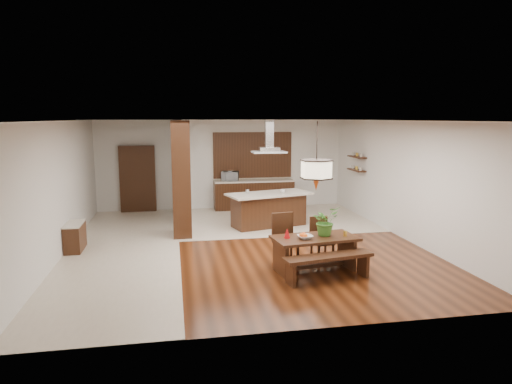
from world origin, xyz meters
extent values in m
plane|color=#3A190A|center=(0.00, 0.00, 0.00)|extent=(9.00, 9.00, 0.00)
cube|color=white|center=(0.00, 0.00, 2.90)|extent=(8.00, 9.00, 0.04)
cube|color=silver|center=(0.00, 4.50, 1.45)|extent=(8.00, 0.04, 2.90)
cube|color=silver|center=(0.00, -4.50, 1.45)|extent=(8.00, 0.04, 2.90)
cube|color=silver|center=(-4.00, 0.00, 1.45)|extent=(0.04, 9.00, 2.90)
cube|color=silver|center=(4.00, 0.00, 1.45)|extent=(0.04, 9.00, 2.90)
cube|color=beige|center=(-2.75, 0.00, 0.01)|extent=(2.50, 9.00, 0.01)
cube|color=beige|center=(1.25, 2.50, 0.01)|extent=(5.50, 4.00, 0.01)
cube|color=#402510|center=(0.00, 0.00, 2.88)|extent=(8.00, 9.00, 0.02)
cube|color=black|center=(-1.40, 1.20, 1.45)|extent=(0.45, 1.00, 2.90)
cube|color=silver|center=(-1.40, 3.30, 1.45)|extent=(0.18, 2.40, 2.90)
cube|color=black|center=(-3.81, 0.20, 0.32)|extent=(0.37, 0.88, 0.63)
cube|color=black|center=(-2.70, 4.40, 1.05)|extent=(1.10, 0.20, 2.10)
cube|color=black|center=(1.00, 4.20, 0.45)|extent=(2.60, 0.60, 0.90)
cube|color=beige|center=(1.00, 4.20, 0.92)|extent=(2.60, 0.62, 0.05)
cube|color=#A26A30|center=(1.00, 4.46, 1.75)|extent=(2.60, 0.08, 1.50)
cube|color=black|center=(3.87, 2.60, 1.40)|extent=(0.26, 0.90, 0.04)
cube|color=black|center=(3.87, 2.60, 1.80)|extent=(0.26, 0.90, 0.04)
cube|color=black|center=(1.08, -2.08, 0.65)|extent=(1.72, 1.02, 0.05)
cube|color=black|center=(0.38, -2.17, 0.31)|extent=(0.16, 0.66, 0.62)
cube|color=black|center=(1.78, -1.99, 0.31)|extent=(0.16, 0.66, 0.62)
imported|color=#3C7627|center=(1.31, -2.00, 0.96)|extent=(0.65, 0.62, 0.57)
imported|color=#B9B2A2|center=(0.85, -2.19, 0.71)|extent=(0.32, 0.32, 0.07)
cone|color=#B80D10|center=(0.53, -2.07, 0.78)|extent=(0.14, 0.14, 0.19)
cylinder|color=gold|center=(1.68, -2.13, 0.73)|extent=(0.09, 0.09, 0.10)
cube|color=black|center=(0.97, 1.69, 0.44)|extent=(2.09, 1.23, 0.89)
cube|color=beige|center=(0.97, 1.64, 0.91)|extent=(2.44, 1.54, 0.05)
imported|color=white|center=(1.34, 1.60, 0.99)|extent=(0.14, 0.14, 0.10)
imported|color=silver|center=(0.22, 4.20, 1.10)|extent=(0.61, 0.48, 0.30)
camera|label=1|loc=(-1.60, -10.33, 2.97)|focal=32.00mm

